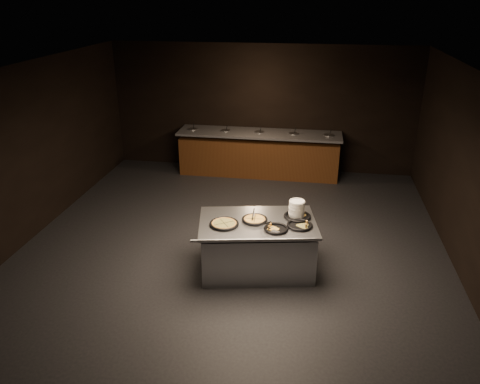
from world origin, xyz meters
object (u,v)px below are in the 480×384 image
Objects in this scene: plate_stack at (297,209)px; pan_veggie_whole at (224,224)px; serving_counter at (257,247)px; pan_cheese_whole at (255,219)px.

pan_veggie_whole is at bearing -156.06° from plate_stack.
pan_cheese_whole is at bearing 140.39° from serving_counter.
serving_counter is at bearing -28.85° from pan_cheese_whole.
pan_veggie_whole is 0.47m from pan_cheese_whole.
plate_stack reaches higher than pan_veggie_whole.
pan_cheese_whole is (-0.05, 0.03, 0.44)m from serving_counter.
pan_veggie_whole is at bearing -169.60° from serving_counter.
pan_veggie_whole is at bearing -153.66° from pan_cheese_whole.
pan_veggie_whole and pan_cheese_whole have the same top height.
pan_cheese_whole is at bearing 26.34° from pan_veggie_whole.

